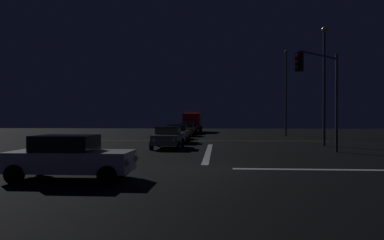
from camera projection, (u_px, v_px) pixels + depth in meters
name	position (u px, v px, depth m)	size (l,w,h in m)	color
ground	(204.00, 170.00, 15.76)	(120.00, 120.00, 0.10)	black
stop_line_north	(208.00, 152.00, 23.47)	(0.35, 13.19, 0.01)	white
centre_line_ns	(212.00, 141.00, 35.04)	(22.00, 0.15, 0.01)	yellow
sedan_gray	(168.00, 137.00, 26.25)	(2.02, 4.33, 1.57)	slate
sedan_silver	(177.00, 134.00, 32.11)	(2.02, 4.33, 1.57)	#B7B7BC
sedan_green	(177.00, 131.00, 37.99)	(2.02, 4.33, 1.57)	#14512D
sedan_orange	(186.00, 129.00, 44.01)	(2.02, 4.33, 1.57)	#C66014
sedan_black	(190.00, 128.00, 49.55)	(2.02, 4.33, 1.57)	black
box_truck	(193.00, 121.00, 56.87)	(2.68, 8.28, 3.08)	red
sedan_white_crossing	(70.00, 157.00, 12.78)	(4.33, 2.02, 1.57)	silver
traffic_signal_ne	(322.00, 83.00, 22.08)	(3.30, 3.30, 6.23)	#4C4C51
streetlamp_right_near	(324.00, 77.00, 28.40)	(0.44, 0.44, 9.25)	#424247
streetlamp_right_far	(286.00, 87.00, 44.36)	(0.44, 0.44, 10.39)	#424247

